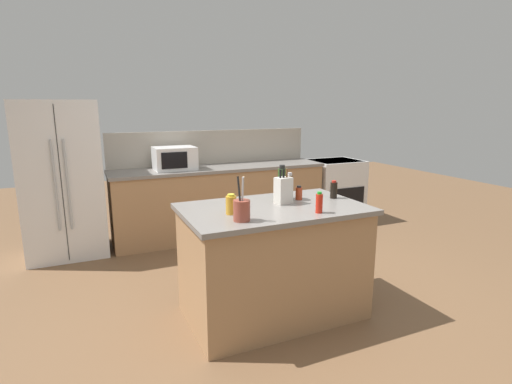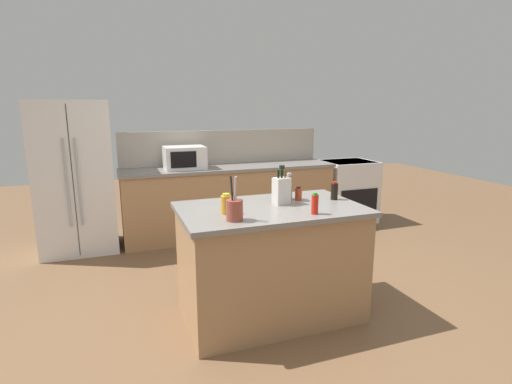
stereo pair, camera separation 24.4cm
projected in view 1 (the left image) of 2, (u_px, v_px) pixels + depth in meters
ground_plane at (273, 312)px, 3.43m from camera, size 14.00×14.00×0.00m
back_counter_run at (221, 201)px, 5.41m from camera, size 2.86×0.66×0.94m
wall_backsplash at (212, 147)px, 5.54m from camera, size 2.82×0.03×0.46m
kitchen_island at (273, 261)px, 3.32m from camera, size 1.48×0.91×0.94m
refrigerator at (62, 180)px, 4.60m from camera, size 0.86×0.75×1.80m
range_oven at (334, 189)px, 6.14m from camera, size 0.76×0.65×0.92m
microwave at (175, 158)px, 5.03m from camera, size 0.51×0.39×0.29m
knife_block at (283, 190)px, 3.30m from camera, size 0.14×0.12×0.29m
utensil_crock at (242, 210)px, 2.81m from camera, size 0.12×0.12×0.32m
hot_sauce_bottle at (319, 203)px, 3.02m from camera, size 0.05×0.05×0.16m
spice_jar_paprika at (299, 193)px, 3.45m from camera, size 0.06×0.06×0.12m
olive_oil_bottle at (282, 183)px, 3.47m from camera, size 0.07×0.07×0.30m
pepper_grinder at (290, 187)px, 3.41m from camera, size 0.06×0.06×0.24m
soy_sauce_bottle at (334, 190)px, 3.50m from camera, size 0.06×0.06×0.16m
honey_jar at (231, 205)px, 2.99m from camera, size 0.08×0.08×0.15m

